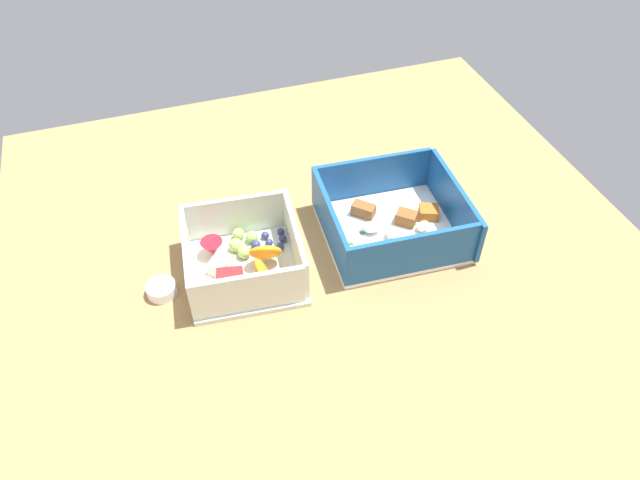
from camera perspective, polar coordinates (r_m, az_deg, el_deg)
name	(u,v)px	position (r cm, az deg, el deg)	size (l,w,h in cm)	color
table_surface	(328,258)	(75.74, 0.80, -1.78)	(80.00, 80.00, 2.00)	#9E7547
pasta_container	(392,221)	(76.60, 6.93, 1.79)	(18.02, 16.80, 6.63)	white
fruit_bowl	(244,259)	(71.90, -7.26, -1.78)	(14.73, 14.86, 6.27)	silver
paper_cup_liner	(162,291)	(72.36, -14.93, -4.71)	(3.51, 3.51, 1.42)	white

